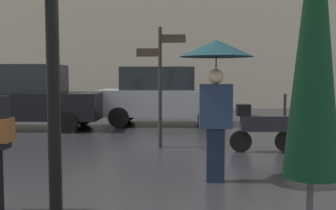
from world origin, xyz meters
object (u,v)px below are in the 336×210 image
parked_car_left (26,97)px  parked_car_right (163,96)px  pedestrian_with_umbrella (216,68)px  street_signpost (160,75)px  parked_scooter (261,126)px  folded_patio_umbrella_near (314,50)px

parked_car_left → parked_car_right: bearing=-153.7°
pedestrian_with_umbrella → parked_car_left: bearing=32.7°
parked_car_right → street_signpost: (0.17, -4.17, 0.67)m
parked_scooter → parked_car_left: bearing=163.5°
parked_car_right → pedestrian_with_umbrella: bearing=107.1°
pedestrian_with_umbrella → parked_car_right: 7.13m
pedestrian_with_umbrella → parked_car_right: size_ratio=0.51×
pedestrian_with_umbrella → parked_car_left: size_ratio=0.48×
parked_scooter → parked_car_right: size_ratio=0.33×
parked_scooter → folded_patio_umbrella_near: bearing=-86.6°
parked_car_left → parked_car_right: parked_car_left is taller
parked_car_left → parked_scooter: bearing=162.0°
parked_car_right → street_signpost: bearing=99.9°
pedestrian_with_umbrella → street_signpost: (-1.00, 2.82, -0.09)m
parked_scooter → parked_car_left: (-6.40, 3.49, 0.41)m
street_signpost → parked_car_left: bearing=144.5°
parked_car_left → pedestrian_with_umbrella: bearing=142.5°
folded_patio_umbrella_near → street_signpost: 6.81m
folded_patio_umbrella_near → street_signpost: bearing=100.0°
parked_car_left → parked_car_right: (4.08, 1.15, -0.01)m
pedestrian_with_umbrella → street_signpost: 2.99m
pedestrian_with_umbrella → parked_car_left: (-5.25, 5.85, -0.75)m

